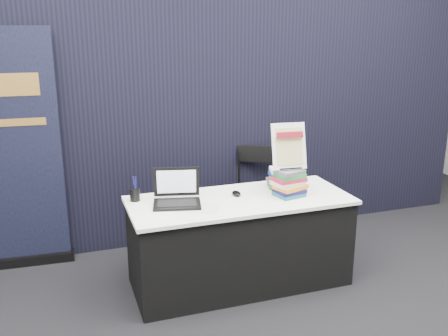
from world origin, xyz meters
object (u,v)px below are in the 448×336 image
display_table (240,241)px  book_stack_tall (289,183)px  pullup_banner (12,166)px  laptop (175,196)px  info_sign (289,147)px  stacking_chair (264,191)px  book_stack_short (282,178)px

display_table → book_stack_tall: (0.41, -0.06, 0.48)m
book_stack_tall → pullup_banner: bearing=154.9°
laptop → info_sign: 0.99m
display_table → stacking_chair: bearing=54.2°
book_stack_short → pullup_banner: 2.33m
book_stack_tall → info_sign: (-0.00, 0.03, 0.30)m
book_stack_short → info_sign: size_ratio=0.69×
display_table → info_sign: info_sign is taller
pullup_banner → book_stack_short: bearing=-16.5°
pullup_banner → display_table: bearing=-25.2°
display_table → stacking_chair: size_ratio=1.91×
book_stack_tall → info_sign: info_sign is taller
display_table → book_stack_short: size_ratio=6.71×
pullup_banner → book_stack_tall: bearing=-21.9°
pullup_banner → stacking_chair: size_ratio=2.23×
display_table → laptop: bearing=174.2°
laptop → info_sign: info_sign is taller
laptop → info_sign: (0.93, -0.08, 0.34)m
info_sign → pullup_banner: pullup_banner is taller
info_sign → stacking_chair: size_ratio=0.41×
laptop → pullup_banner: 1.52m
info_sign → book_stack_short: bearing=83.4°
display_table → book_stack_tall: book_stack_tall is taller
laptop → book_stack_tall: (0.93, -0.12, 0.05)m
book_stack_short → stacking_chair: (0.09, 0.59, -0.31)m
laptop → stacking_chair: laptop is taller
stacking_chair → book_stack_short: bearing=-74.1°
info_sign → laptop: bearing=-179.5°
display_table → book_stack_short: book_stack_short is taller
laptop → book_stack_short: bearing=19.6°
laptop → display_table: bearing=7.6°
book_stack_tall → book_stack_short: bearing=79.3°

